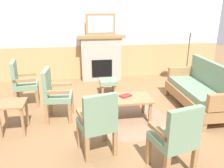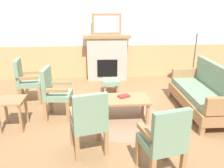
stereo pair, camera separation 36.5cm
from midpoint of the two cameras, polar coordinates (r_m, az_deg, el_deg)
name	(u,v)px [view 2 (the right image)]	position (r m, az deg, el deg)	size (l,w,h in m)	color
ground_plane	(113,116)	(4.61, 2.61, -7.95)	(14.00, 14.00, 0.00)	olive
wall_back	(106,32)	(6.72, 0.18, 12.55)	(7.20, 0.14, 2.70)	white
fireplace	(107,57)	(6.59, 0.34, 6.61)	(1.30, 0.44, 1.28)	#A39989
framed_picture	(107,24)	(6.45, 0.36, 14.48)	(0.80, 0.04, 0.56)	olive
couch	(202,94)	(5.01, 23.31, -2.31)	(0.70, 1.80, 0.98)	olive
coffee_table	(123,101)	(4.34, 5.22, -4.18)	(0.96, 0.56, 0.44)	olive
round_rug	(123,119)	(4.51, 5.07, -8.65)	(1.61, 1.61, 0.01)	#896B51
book_on_table	(124,96)	(4.37, 5.31, -3.01)	(0.21, 0.14, 0.03)	maroon
footstool	(111,83)	(5.60, 1.57, 0.33)	(0.40, 0.40, 0.36)	olive
armchair_near_fireplace	(54,91)	(4.48, -11.80, -1.64)	(0.52, 0.52, 0.98)	olive
armchair_by_window_left	(26,79)	(5.32, -18.65, 1.13)	(0.53, 0.53, 0.98)	olive
armchair_front_left	(89,120)	(3.33, -2.50, -8.90)	(0.58, 0.58, 0.98)	olive
armchair_front_center	(164,139)	(3.02, 16.21, -12.96)	(0.58, 0.58, 0.98)	olive
side_table	(12,105)	(4.31, -21.23, -4.98)	(0.44, 0.44, 0.55)	olive
floor_lamp_by_couch	(197,32)	(6.13, 21.91, 11.83)	(0.36, 0.36, 1.68)	#332D28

